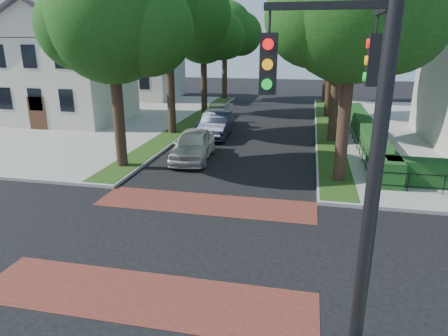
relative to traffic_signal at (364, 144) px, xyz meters
The scene contains 22 objects.
ground 8.09m from the traffic_signal, 137.91° to the left, with size 120.00×120.00×0.00m, color black.
sidewalk_nw 34.12m from the traffic_signal, 136.17° to the left, with size 30.00×30.00×0.15m, color gray.
crosswalk_far 10.20m from the traffic_signal, 122.69° to the left, with size 9.00×2.20×0.01m, color maroon.
crosswalk_near 6.89m from the traffic_signal, 166.05° to the left, with size 9.00×2.20×0.01m, color maroon.
grass_strip_ne 23.95m from the traffic_signal, 88.75° to the left, with size 1.60×29.80×0.02m, color #1F4112.
grass_strip_nw 26.06m from the traffic_signal, 113.63° to the left, with size 1.60×29.80×0.02m, color #1F4112.
tree_right_near 12.03m from the traffic_signal, 86.47° to the left, with size 7.75×6.67×10.66m.
tree_right_mid 19.95m from the traffic_signal, 87.89° to the left, with size 8.25×7.09×11.22m.
tree_right_far 28.73m from the traffic_signal, 88.57° to the left, with size 7.25×6.23×9.74m.
tree_right_back 37.74m from the traffic_signal, 88.91° to the left, with size 7.50×6.45×10.20m.
tree_left_near 15.74m from the traffic_signal, 131.45° to the left, with size 7.50×6.45×10.20m.
tree_left_mid 22.48m from the traffic_signal, 117.60° to the left, with size 8.00×6.88×11.48m.
tree_left_far 30.52m from the traffic_signal, 109.77° to the left, with size 7.00×6.02×9.86m.
tree_left_back 39.12m from the traffic_signal, 105.27° to the left, with size 7.75×6.66×10.44m.
hedge_main_road 20.01m from the traffic_signal, 81.75° to the left, with size 1.00×18.00×1.20m, color #184417.
fence_main_road 19.95m from the traffic_signal, 84.08° to the left, with size 0.06×18.00×0.90m, color black, non-canonical shape.
house_left_near 30.29m from the traffic_signal, 132.28° to the left, with size 10.00×9.00×10.14m.
house_left_far 41.72m from the traffic_signal, 119.24° to the left, with size 10.00×9.00×10.14m.
traffic_signal is the anchor object (origin of this frame).
parked_car_front 15.97m from the traffic_signal, 117.63° to the left, with size 2.01×4.99×1.70m, color beige.
parked_car_middle 21.13m from the traffic_signal, 110.24° to the left, with size 1.79×5.13×1.69m, color #212532.
parked_car_rear 23.82m from the traffic_signal, 109.46° to the left, with size 2.22×5.47×1.59m, color slate.
Camera 1 is at (3.91, -11.51, 6.43)m, focal length 32.00 mm.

